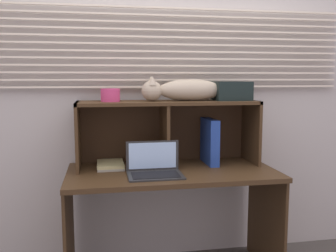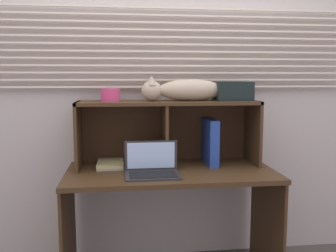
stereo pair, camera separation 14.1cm
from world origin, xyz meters
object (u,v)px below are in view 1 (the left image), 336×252
binder_upright (210,141)px  cat (185,90)px  small_basket (110,95)px  storage_box (231,91)px  laptop (154,168)px  book_stack (111,165)px

binder_upright → cat: bearing=180.0°
cat → small_basket: 0.50m
small_basket → storage_box: size_ratio=0.52×
laptop → binder_upright: binder_upright is taller
small_basket → storage_box: (0.82, 0.00, 0.02)m
laptop → binder_upright: (0.42, 0.24, 0.12)m
cat → binder_upright: bearing=0.0°
binder_upright → book_stack: 0.70m
cat → small_basket: size_ratio=6.13×
cat → binder_upright: size_ratio=2.45×
laptop → cat: bearing=44.2°
laptop → storage_box: (0.57, 0.24, 0.46)m
laptop → storage_box: bearing=22.5°
cat → storage_box: 0.33m
cat → binder_upright: 0.40m
book_stack → small_basket: bearing=1.1°
small_basket → binder_upright: bearing=0.0°
binder_upright → small_basket: bearing=180.0°
cat → storage_box: size_ratio=3.16×
cat → laptop: (-0.24, -0.24, -0.47)m
cat → small_basket: (-0.50, 0.00, -0.03)m
small_basket → laptop: bearing=-43.1°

